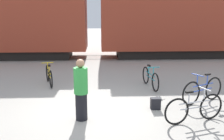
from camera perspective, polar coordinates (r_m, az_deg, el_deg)
ground_plane at (r=7.56m, az=-5.13°, el=-9.21°), size 80.00×80.00×0.00m
freight_train at (r=16.46m, az=-4.04°, el=12.84°), size 26.36×2.88×5.51m
rail_near at (r=15.98m, az=-3.94°, el=2.40°), size 38.36×0.07×0.01m
rail_far at (r=17.40m, az=-3.85°, el=3.22°), size 38.36×0.07×0.01m
bicycle_yellow at (r=10.54m, az=-13.54°, el=-1.20°), size 0.59×1.63×0.84m
bicycle_teal at (r=9.97m, az=8.33°, el=-1.73°), size 0.46×1.77×0.85m
bicycle_silver at (r=7.11m, az=17.47°, el=-7.95°), size 1.70×0.59×0.88m
bicycle_blue at (r=8.70m, az=19.13°, el=-4.18°), size 1.59×0.89×0.94m
person_in_green at (r=6.85m, az=-6.77°, el=-4.41°), size 0.36×0.36×1.63m
backpack at (r=7.84m, az=9.45°, el=-7.21°), size 0.28×0.20×0.34m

